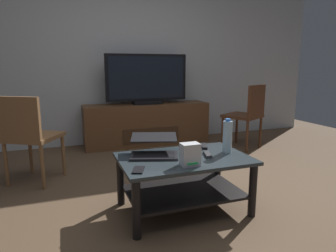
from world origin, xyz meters
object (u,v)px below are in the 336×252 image
Objects in this scene: cell_phone at (138,170)px; dining_chair at (248,113)px; television at (147,80)px; water_bottle_near at (227,137)px; coffee_table at (184,174)px; soundbar_remote at (208,154)px; laptop at (154,148)px; router_box at (190,154)px; media_cabinet at (147,124)px; tv_remote at (204,146)px; side_chair at (29,134)px.

dining_chair is at bearing 61.56° from cell_phone.
television is 2.13m from water_bottle_near.
soundbar_remote reaches higher than coffee_table.
laptop reaches higher than coffee_table.
coffee_table is 6.20× the size of router_box.
dining_chair reaches higher than router_box.
router_box is 0.38m from cell_phone.
dining_chair is at bearing -30.74° from media_cabinet.
water_bottle_near is at bearing -42.56° from tv_remote.
laptop is at bearing 174.36° from soundbar_remote.
television is 2.08m from laptop.
water_bottle_near is (1.56, -1.02, 0.07)m from side_chair.
media_cabinet reaches higher than soundbar_remote.
cell_phone is at bearing 177.09° from router_box.
television is 7.38× the size of tv_remote.
tv_remote is at bearing -90.83° from media_cabinet.
dining_chair is at bearing 62.68° from soundbar_remote.
tv_remote is (0.69, 0.39, 0.01)m from cell_phone.
water_bottle_near is at bearing -129.66° from dining_chair.
laptop reaches higher than cell_phone.
laptop is at bearing 116.62° from router_box.
dining_chair reaches higher than soundbar_remote.
media_cabinet is 0.64m from television.
television reaches higher than router_box.
cell_phone is (-0.79, -0.18, -0.13)m from water_bottle_near.
soundbar_remote is at bearing -93.07° from media_cabinet.
cell_phone is (-1.94, -1.57, -0.06)m from dining_chair.
television is at bearing 91.99° from water_bottle_near.
water_bottle_near is at bearing -12.79° from laptop.
water_bottle_near is at bearing -88.01° from television.
side_chair is 1.67m from tv_remote.
soundbar_remote is (-0.09, -0.23, 0.00)m from tv_remote.
dining_chair is 2.50m from cell_phone.
dining_chair is (1.23, -0.71, -0.43)m from television.
dining_chair is 1.03× the size of side_chair.
tv_remote and soundbar_remote have the same top height.
water_bottle_near is at bearing 25.24° from router_box.
television is at bearing 95.18° from cell_phone.
tv_remote is at bearing -90.84° from television.
media_cabinet reaches higher than tv_remote.
coffee_table is at bearing 46.05° from cell_phone.
side_chair reaches higher than laptop.
media_cabinet is 2.06m from laptop.
laptop is at bearing -144.03° from dining_chair.
tv_remote is at bearing 52.05° from router_box.
coffee_table is at bearing -40.89° from side_chair.
soundbar_remote is at bearing -7.54° from coffee_table.
television is 4.22× the size of water_bottle_near.
router_box is (-0.04, -0.20, 0.22)m from coffee_table.
dining_chair is 5.58× the size of tv_remote.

